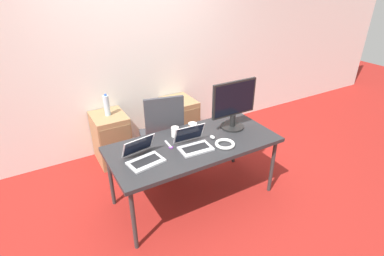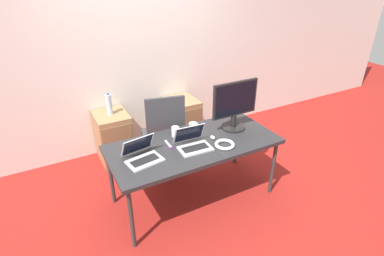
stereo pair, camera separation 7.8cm
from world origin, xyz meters
name	(u,v)px [view 1 (the left image)]	position (x,y,z in m)	size (l,w,h in m)	color
ground_plane	(194,196)	(0.00, 0.00, 0.00)	(14.00, 14.00, 0.00)	maroon
wall_back	(137,53)	(0.00, 1.46, 1.30)	(10.00, 0.05, 2.60)	silver
desk	(194,146)	(0.00, 0.00, 0.66)	(1.73, 0.80, 0.70)	#28282B
office_chair	(163,142)	(-0.05, 0.67, 0.38)	(0.57, 0.61, 1.04)	#232326
cabinet_left	(111,138)	(-0.54, 1.18, 0.33)	(0.41, 0.49, 0.66)	#99754C
cabinet_right	(179,121)	(0.45, 1.18, 0.33)	(0.41, 0.49, 0.66)	#99754C
water_bottle	(107,105)	(-0.54, 1.18, 0.79)	(0.07, 0.07, 0.28)	silver
laptop_left	(193,143)	(-0.05, -0.07, 0.75)	(0.33, 0.29, 0.21)	silver
laptop_right	(143,156)	(-0.56, -0.04, 0.74)	(0.35, 0.34, 0.20)	silver
monitor	(234,104)	(0.54, 0.08, 0.98)	(0.54, 0.26, 0.54)	black
mouse	(212,137)	(0.21, -0.02, 0.72)	(0.04, 0.07, 0.03)	silver
coffee_cup_white	(175,132)	(-0.10, 0.22, 0.75)	(0.08, 0.08, 0.10)	white
coffee_cup_brown	(193,128)	(0.10, 0.21, 0.75)	(0.09, 0.09, 0.10)	brown
cable_coil	(225,144)	(0.24, -0.20, 0.72)	(0.20, 0.20, 0.03)	white
scissors	(169,145)	(-0.24, 0.07, 0.71)	(0.05, 0.17, 0.01)	#B2B2B7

